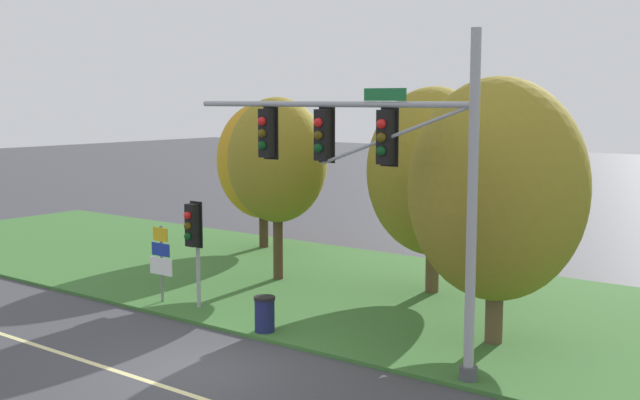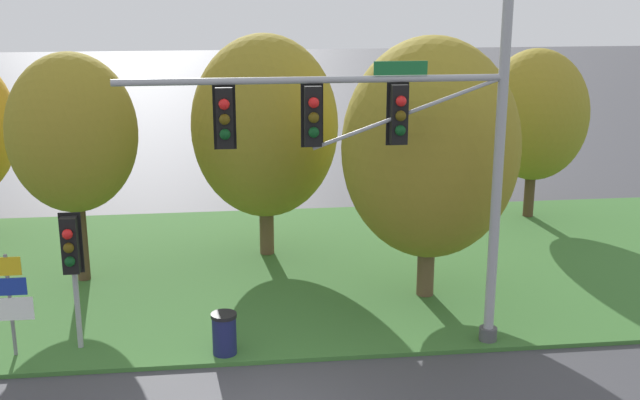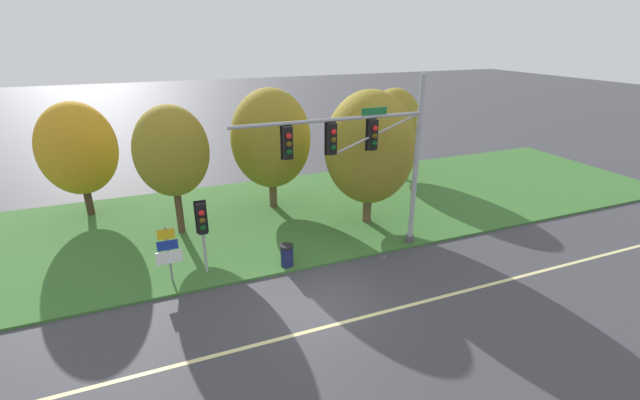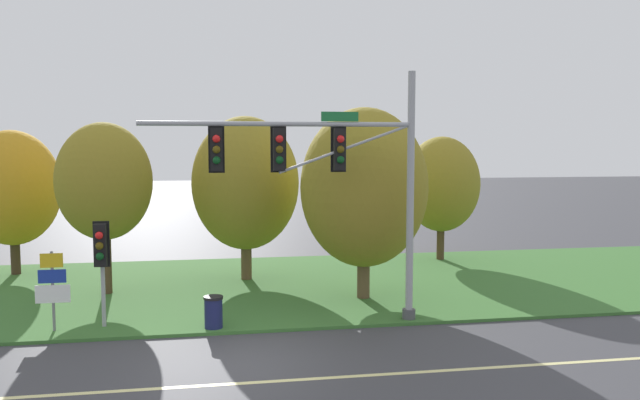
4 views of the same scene
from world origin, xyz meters
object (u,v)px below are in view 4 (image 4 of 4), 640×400
tree_behind_signpost (246,183)px  tree_mid_verge (364,188)px  route_sign_post (52,284)px  traffic_signal_mast (330,169)px  trash_bin (213,312)px  pedestrian_signal_near_kerb (101,251)px  tree_nearest_road (12,188)px  tree_tall_centre (441,184)px  tree_left_of_mast (104,182)px

tree_behind_signpost → tree_mid_verge: 5.34m
route_sign_post → traffic_signal_mast: bearing=-3.5°
tree_behind_signpost → route_sign_post: bearing=-133.8°
trash_bin → pedestrian_signal_near_kerb: bearing=170.8°
tree_mid_verge → trash_bin: tree_mid_verge is taller
tree_nearest_road → trash_bin: bearing=-48.2°
tree_behind_signpost → tree_mid_verge: bearing=-43.7°
tree_nearest_road → tree_tall_centre: 18.39m
traffic_signal_mast → route_sign_post: bearing=176.5°
tree_tall_centre → route_sign_post: bearing=-149.3°
tree_left_of_mast → tree_tall_centre: bearing=17.1°
trash_bin → tree_behind_signpost: bearing=78.9°
pedestrian_signal_near_kerb → tree_tall_centre: (13.52, 8.75, 1.23)m
trash_bin → tree_mid_verge: bearing=28.5°
tree_nearest_road → trash_bin: size_ratio=6.34×
tree_behind_signpost → trash_bin: tree_behind_signpost is taller
pedestrian_signal_near_kerb → trash_bin: bearing=-9.2°
traffic_signal_mast → route_sign_post: (-7.94, 0.49, -3.25)m
tree_mid_verge → tree_tall_centre: 8.33m
tree_behind_signpost → tree_tall_centre: size_ratio=1.13×
traffic_signal_mast → tree_left_of_mast: bearing=145.5°
route_sign_post → tree_left_of_mast: 5.25m
tree_nearest_road → traffic_signal_mast: bearing=-38.2°
trash_bin → tree_tall_centre: bearing=41.8°
tree_nearest_road → tree_mid_verge: tree_mid_verge is taller
tree_mid_verge → tree_nearest_road: bearing=154.7°
tree_left_of_mast → tree_tall_centre: tree_left_of_mast is taller
tree_behind_signpost → pedestrian_signal_near_kerb: bearing=-126.7°
traffic_signal_mast → pedestrian_signal_near_kerb: bearing=175.2°
tree_tall_centre → traffic_signal_mast: bearing=-126.6°
tree_mid_verge → tree_behind_signpost: bearing=136.3°
tree_tall_centre → pedestrian_signal_near_kerb: bearing=-147.1°
route_sign_post → trash_bin: 4.61m
trash_bin → tree_nearest_road: bearing=131.8°
pedestrian_signal_near_kerb → tree_behind_signpost: (4.44, 5.96, 1.54)m
route_sign_post → tree_mid_verge: (9.63, 2.33, 2.48)m
tree_nearest_road → tree_left_of_mast: tree_left_of_mast is taller
pedestrian_signal_near_kerb → tree_left_of_mast: (-0.59, 4.41, 1.75)m
route_sign_post → tree_nearest_road: (-3.53, 8.55, 2.19)m
tree_nearest_road → tree_mid_verge: (13.16, -6.22, 0.29)m
route_sign_post → trash_bin: bearing=-5.7°
pedestrian_signal_near_kerb → tree_nearest_road: tree_nearest_road is taller
tree_mid_verge → trash_bin: bearing=-151.5°
tree_left_of_mast → trash_bin: (3.76, -4.92, -3.53)m
traffic_signal_mast → tree_tall_centre: 11.64m
pedestrian_signal_near_kerb → tree_behind_signpost: 7.58m
tree_mid_verge → traffic_signal_mast: bearing=-121.0°
pedestrian_signal_near_kerb → trash_bin: 3.67m
tree_left_of_mast → pedestrian_signal_near_kerb: bearing=-82.3°
traffic_signal_mast → pedestrian_signal_near_kerb: (-6.60, 0.55, -2.35)m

